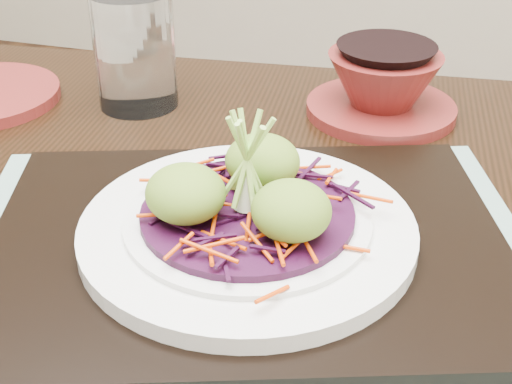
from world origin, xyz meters
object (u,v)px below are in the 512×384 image
(white_plate, at_px, (248,228))
(terracotta_bowl_set, at_px, (383,88))
(water_glass, at_px, (135,51))
(serving_tray, at_px, (248,247))
(dining_table, at_px, (270,339))

(white_plate, height_order, terracotta_bowl_set, terracotta_bowl_set)
(water_glass, bearing_deg, serving_tray, -50.15)
(water_glass, relative_size, terracotta_bowl_set, 0.74)
(white_plate, bearing_deg, water_glass, 129.85)
(white_plate, relative_size, terracotta_bowl_set, 1.49)
(terracotta_bowl_set, bearing_deg, white_plate, -101.11)
(water_glass, xyz_separation_m, terracotta_bowl_set, (0.24, 0.05, -0.03))
(serving_tray, xyz_separation_m, terracotta_bowl_set, (0.05, 0.27, 0.02))
(dining_table, bearing_deg, serving_tray, -125.55)
(serving_tray, relative_size, white_plate, 1.54)
(dining_table, bearing_deg, terracotta_bowl_set, 74.87)
(dining_table, height_order, terracotta_bowl_set, terracotta_bowl_set)
(serving_tray, bearing_deg, terracotta_bowl_set, 59.72)
(serving_tray, distance_m, terracotta_bowl_set, 0.28)
(water_glass, bearing_deg, dining_table, -45.72)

